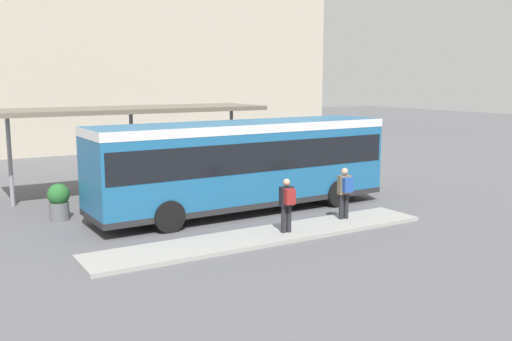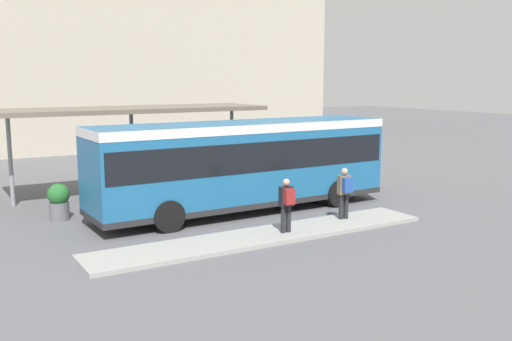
{
  "view_description": "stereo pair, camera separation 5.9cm",
  "coord_description": "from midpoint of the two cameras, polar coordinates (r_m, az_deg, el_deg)",
  "views": [
    {
      "loc": [
        -10.07,
        -17.6,
        4.78
      ],
      "look_at": [
        0.55,
        0.0,
        1.46
      ],
      "focal_mm": 40.0,
      "sensor_mm": 36.0,
      "label": 1
    },
    {
      "loc": [
        -10.01,
        -17.63,
        4.78
      ],
      "look_at": [
        0.55,
        0.0,
        1.46
      ],
      "focal_mm": 40.0,
      "sensor_mm": 36.0,
      "label": 2
    }
  ],
  "objects": [
    {
      "name": "bicycle_white",
      "position": [
        28.17,
        9.29,
        -0.04
      ],
      "size": [
        0.48,
        1.52,
        0.66
      ],
      "rotation": [
        0.0,
        0.0,
        -1.57
      ],
      "color": "black",
      "rests_on": "ground_plane"
    },
    {
      "name": "bicycle_orange",
      "position": [
        27.64,
        10.58,
        -0.19
      ],
      "size": [
        0.48,
        1.66,
        0.72
      ],
      "rotation": [
        0.0,
        0.0,
        1.65
      ],
      "color": "black",
      "rests_on": "ground_plane"
    },
    {
      "name": "station_building",
      "position": [
        44.73,
        -13.08,
        10.93
      ],
      "size": [
        28.87,
        11.59,
        12.68
      ],
      "color": "#BCB29E",
      "rests_on": "ground_plane"
    },
    {
      "name": "station_shelter",
      "position": [
        24.17,
        -12.33,
        5.82
      ],
      "size": [
        11.13,
        3.48,
        3.62
      ],
      "color": "#706656",
      "rests_on": "ground_plane"
    },
    {
      "name": "curb_island",
      "position": [
        17.44,
        1.08,
        -6.54
      ],
      "size": [
        11.14,
        1.8,
        0.12
      ],
      "color": "#9E9E99",
      "rests_on": "ground_plane"
    },
    {
      "name": "ground_plane",
      "position": [
        20.83,
        -1.23,
        -4.1
      ],
      "size": [
        120.0,
        120.0,
        0.0
      ],
      "primitive_type": "plane",
      "color": "#5B5B60"
    },
    {
      "name": "potted_planter_far_side",
      "position": [
        24.08,
        1.38,
        -0.64
      ],
      "size": [
        1.01,
        1.01,
        1.34
      ],
      "color": "slate",
      "rests_on": "ground_plane"
    },
    {
      "name": "potted_planter_near_shelter",
      "position": [
        20.57,
        -19.03,
        -2.87
      ],
      "size": [
        0.75,
        0.75,
        1.27
      ],
      "color": "slate",
      "rests_on": "ground_plane"
    },
    {
      "name": "city_bus",
      "position": [
        20.49,
        -1.22,
        1.07
      ],
      "size": [
        11.14,
        2.87,
        3.25
      ],
      "rotation": [
        0.0,
        0.0,
        0.02
      ],
      "color": "#1E6093",
      "rests_on": "ground_plane"
    },
    {
      "name": "pedestrian_companion",
      "position": [
        19.24,
        8.96,
        -1.94
      ],
      "size": [
        0.45,
        0.48,
        1.73
      ],
      "rotation": [
        0.0,
        0.0,
        1.42
      ],
      "color": "#232328",
      "rests_on": "curb_island"
    },
    {
      "name": "pedestrian_waiting",
      "position": [
        17.35,
        3.19,
        -3.16
      ],
      "size": [
        0.43,
        0.45,
        1.67
      ],
      "rotation": [
        0.0,
        0.0,
        1.49
      ],
      "color": "#232328",
      "rests_on": "curb_island"
    },
    {
      "name": "bicycle_black",
      "position": [
        28.77,
        8.18,
        0.19
      ],
      "size": [
        0.48,
        1.57,
        0.68
      ],
      "rotation": [
        0.0,
        0.0,
        1.47
      ],
      "color": "black",
      "rests_on": "ground_plane"
    }
  ]
}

